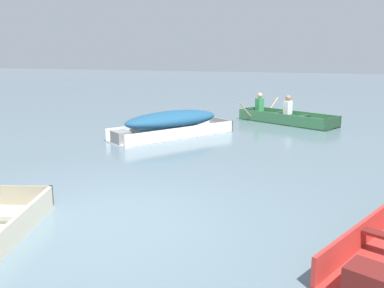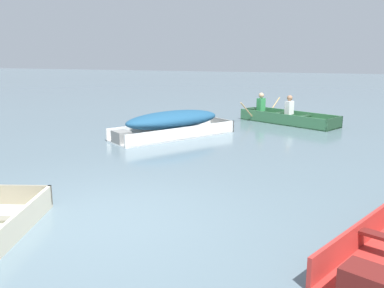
% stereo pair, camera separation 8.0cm
% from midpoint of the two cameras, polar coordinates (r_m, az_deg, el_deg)
% --- Properties ---
extents(ground_plane, '(80.00, 80.00, 0.00)m').
position_cam_midpoint_polar(ground_plane, '(6.43, -12.04, -9.68)').
color(ground_plane, slate).
extents(skiff_white_near_moored, '(3.01, 3.53, 0.72)m').
position_cam_midpoint_polar(skiff_white_near_moored, '(11.91, -2.96, 2.91)').
color(skiff_white_near_moored, white).
rests_on(skiff_white_near_moored, ground).
extents(rowboat_green_with_crew, '(3.33, 2.76, 0.93)m').
position_cam_midpoint_polar(rowboat_green_with_crew, '(14.56, 11.74, 3.59)').
color(rowboat_green_with_crew, '#387047').
rests_on(rowboat_green_with_crew, ground).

